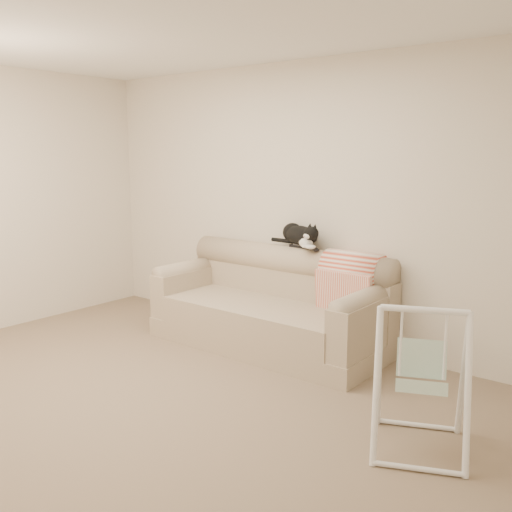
{
  "coord_description": "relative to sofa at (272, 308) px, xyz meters",
  "views": [
    {
      "loc": [
        3.02,
        -2.47,
        1.77
      ],
      "look_at": [
        0.04,
        1.27,
        0.9
      ],
      "focal_mm": 40.0,
      "sensor_mm": 36.0,
      "label": 1
    }
  ],
  "objects": [
    {
      "name": "tuxedo_cat",
      "position": [
        0.13,
        0.26,
        0.66
      ],
      "size": [
        0.61,
        0.39,
        0.24
      ],
      "color": "black",
      "rests_on": "sofa"
    },
    {
      "name": "ground_plane",
      "position": [
        0.05,
        -1.62,
        -0.35
      ],
      "size": [
        5.0,
        5.0,
        0.0
      ],
      "primitive_type": "plane",
      "color": "#755E4A",
      "rests_on": "ground"
    },
    {
      "name": "throw_blanket",
      "position": [
        0.7,
        0.23,
        0.37
      ],
      "size": [
        0.53,
        0.38,
        0.58
      ],
      "color": "#D3482D",
      "rests_on": "sofa"
    },
    {
      "name": "room_shell",
      "position": [
        0.05,
        -1.62,
        1.18
      ],
      "size": [
        5.04,
        4.04,
        2.6
      ],
      "color": "beige",
      "rests_on": "ground"
    },
    {
      "name": "sofa",
      "position": [
        0.0,
        0.0,
        0.0
      ],
      "size": [
        2.2,
        0.93,
        0.9
      ],
      "color": "tan",
      "rests_on": "ground"
    },
    {
      "name": "baby_swing",
      "position": [
        1.84,
        -0.97,
        0.09
      ],
      "size": [
        0.73,
        0.75,
        0.89
      ],
      "color": "white",
      "rests_on": "ground"
    },
    {
      "name": "remote_a",
      "position": [
        0.11,
        0.25,
        0.56
      ],
      "size": [
        0.18,
        0.05,
        0.03
      ],
      "color": "black",
      "rests_on": "sofa"
    },
    {
      "name": "remote_b",
      "position": [
        0.3,
        0.23,
        0.56
      ],
      "size": [
        0.16,
        0.14,
        0.02
      ],
      "color": "black",
      "rests_on": "sofa"
    }
  ]
}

